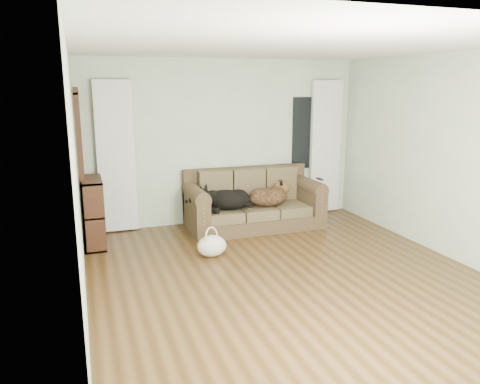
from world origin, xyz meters
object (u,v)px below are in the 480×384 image
object	(u,v)px
dog_black_lab	(224,201)
bookshelf	(93,210)
sofa	(254,199)
dog_shepherd	(270,196)
tote_bag	(212,245)

from	to	relation	value
dog_black_lab	bookshelf	size ratio (longest dim) A/B	0.76
sofa	dog_black_lab	world-z (taller)	sofa
dog_black_lab	dog_shepherd	world-z (taller)	dog_shepherd
sofa	tote_bag	xyz separation A→B (m)	(-0.99, -1.04, -0.29)
sofa	bookshelf	xyz separation A→B (m)	(-2.42, -0.06, 0.05)
dog_shepherd	bookshelf	distance (m)	2.66
sofa	dog_shepherd	xyz separation A→B (m)	(0.24, -0.04, 0.04)
sofa	bookshelf	size ratio (longest dim) A/B	2.20
dog_black_lab	bookshelf	bearing A→B (deg)	-153.24
dog_black_lab	bookshelf	world-z (taller)	bookshelf
dog_black_lab	dog_shepherd	distance (m)	0.75
tote_bag	dog_black_lab	bearing A→B (deg)	64.09
sofa	dog_black_lab	distance (m)	0.51
sofa	dog_black_lab	bearing A→B (deg)	-173.56
sofa	tote_bag	world-z (taller)	sofa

